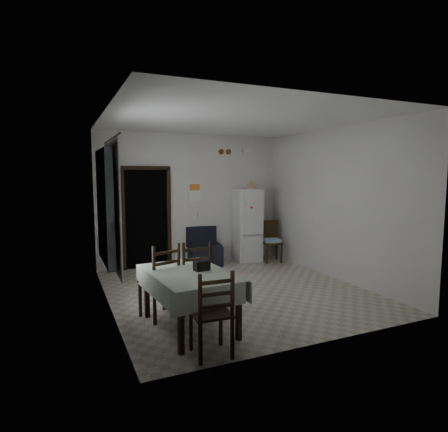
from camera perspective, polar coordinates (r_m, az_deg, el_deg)
ground at (r=6.62m, az=1.79°, el=-11.26°), size 4.50×4.50×0.00m
ceiling at (r=6.38m, az=1.88°, el=14.43°), size 4.20×4.50×0.02m
wall_back at (r=8.42m, az=-4.83°, el=2.56°), size 4.20×0.02×2.90m
wall_front at (r=4.43m, az=14.55°, el=-1.02°), size 4.20×0.02×2.90m
wall_left at (r=5.75m, az=-17.38°, el=0.54°), size 0.02×4.50×2.90m
wall_right at (r=7.49m, az=16.48°, el=1.85°), size 0.02×4.50×2.90m
doorway at (r=8.37m, az=-12.08°, el=-0.26°), size 1.06×0.52×2.22m
window_recess at (r=5.54m, az=-17.70°, el=1.36°), size 0.10×1.20×1.60m
curtain at (r=5.55m, az=-16.57°, el=1.41°), size 0.02×1.45×1.85m
curtain_rod at (r=5.56m, az=-16.78°, el=11.22°), size 0.02×1.60×0.02m
calendar at (r=8.41m, az=-4.49°, el=3.72°), size 0.28×0.02×0.40m
calendar_image at (r=8.40m, az=-4.49°, el=4.40°), size 0.24×0.01×0.14m
light_switch at (r=8.48m, az=-3.83°, el=0.22°), size 0.08×0.02×0.12m
vent_left at (r=8.65m, az=-0.42°, el=9.77°), size 0.12×0.03×0.12m
vent_right at (r=8.73m, az=0.68°, el=9.74°), size 0.12×0.03×0.12m
emergency_light at (r=8.91m, az=3.54°, el=9.85°), size 0.25×0.07×0.09m
fridge at (r=8.66m, az=3.54°, el=-1.37°), size 0.59×0.59×1.68m
tan_cone at (r=8.59m, az=4.06°, el=4.86°), size 0.27×0.27×0.20m
navy_seat at (r=8.31m, az=-2.91°, el=-4.68°), size 0.77×0.75×0.83m
corner_chair at (r=8.69m, az=7.31°, el=-3.87°), size 0.49×0.49×0.94m
dining_table at (r=5.01m, az=-5.30°, el=-12.64°), size 1.07×1.52×0.75m
black_bag at (r=4.95m, az=-3.41°, el=-7.54°), size 0.21×0.15×0.13m
dining_chair_far_left at (r=5.37m, az=-9.85°, el=-9.62°), size 0.57×0.57×1.07m
dining_chair_far_right at (r=5.56m, az=-4.61°, el=-9.01°), size 0.49×0.49×1.06m
dining_chair_near_head at (r=4.26m, az=-1.99°, el=-14.43°), size 0.44×0.44×0.98m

